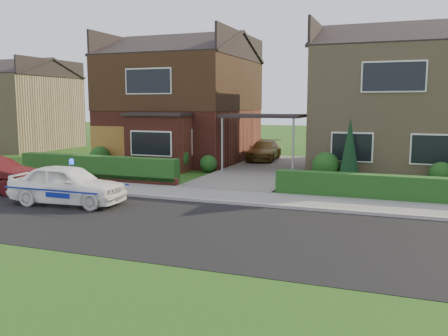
% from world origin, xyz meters
% --- Properties ---
extents(ground, '(120.00, 120.00, 0.00)m').
position_xyz_m(ground, '(0.00, 0.00, 0.00)').
color(ground, '#1A4312').
rests_on(ground, ground).
extents(road, '(60.00, 6.00, 0.02)m').
position_xyz_m(road, '(0.00, 0.00, 0.00)').
color(road, black).
rests_on(road, ground).
extents(kerb, '(60.00, 0.16, 0.12)m').
position_xyz_m(kerb, '(0.00, 3.05, 0.06)').
color(kerb, '#9E9993').
rests_on(kerb, ground).
extents(sidewalk, '(60.00, 2.00, 0.10)m').
position_xyz_m(sidewalk, '(0.00, 4.10, 0.05)').
color(sidewalk, slate).
rests_on(sidewalk, ground).
extents(grass_verge, '(60.00, 4.00, 0.01)m').
position_xyz_m(grass_verge, '(0.00, -5.00, 0.00)').
color(grass_verge, '#1A4312').
rests_on(grass_verge, ground).
extents(driveway, '(3.80, 12.00, 0.12)m').
position_xyz_m(driveway, '(0.00, 11.00, 0.06)').
color(driveway, '#666059').
rests_on(driveway, ground).
extents(house_left, '(7.50, 9.53, 7.25)m').
position_xyz_m(house_left, '(-5.78, 13.90, 3.81)').
color(house_left, maroon).
rests_on(house_left, ground).
extents(house_right, '(7.50, 8.06, 7.25)m').
position_xyz_m(house_right, '(5.80, 13.99, 3.66)').
color(house_right, '#957F5B').
rests_on(house_right, ground).
extents(carport_link, '(3.80, 3.00, 2.77)m').
position_xyz_m(carport_link, '(0.00, 10.95, 2.66)').
color(carport_link, black).
rests_on(carport_link, ground).
extents(garage_door, '(2.20, 0.10, 2.10)m').
position_xyz_m(garage_door, '(-8.25, 9.96, 1.05)').
color(garage_door, brown).
rests_on(garage_door, ground).
extents(dwarf_wall, '(7.70, 0.25, 0.36)m').
position_xyz_m(dwarf_wall, '(-5.80, 5.30, 0.18)').
color(dwarf_wall, maroon).
rests_on(dwarf_wall, ground).
extents(hedge_left, '(7.50, 0.55, 0.90)m').
position_xyz_m(hedge_left, '(-5.80, 5.45, 0.00)').
color(hedge_left, '#123A16').
rests_on(hedge_left, ground).
extents(hedge_right, '(7.50, 0.55, 0.80)m').
position_xyz_m(hedge_right, '(5.80, 5.35, 0.00)').
color(hedge_right, '#123A16').
rests_on(hedge_right, ground).
extents(shrub_left_far, '(1.08, 1.08, 1.08)m').
position_xyz_m(shrub_left_far, '(-8.50, 9.50, 0.54)').
color(shrub_left_far, '#123A16').
rests_on(shrub_left_far, ground).
extents(shrub_left_mid, '(1.32, 1.32, 1.32)m').
position_xyz_m(shrub_left_mid, '(-4.00, 9.30, 0.66)').
color(shrub_left_mid, '#123A16').
rests_on(shrub_left_mid, ground).
extents(shrub_left_near, '(0.84, 0.84, 0.84)m').
position_xyz_m(shrub_left_near, '(-2.40, 9.60, 0.42)').
color(shrub_left_near, '#123A16').
rests_on(shrub_left_near, ground).
extents(shrub_right_near, '(1.20, 1.20, 1.20)m').
position_xyz_m(shrub_right_near, '(3.20, 9.40, 0.60)').
color(shrub_right_near, '#123A16').
rests_on(shrub_right_near, ground).
extents(shrub_right_mid, '(0.96, 0.96, 0.96)m').
position_xyz_m(shrub_right_mid, '(7.80, 9.50, 0.48)').
color(shrub_right_mid, '#123A16').
rests_on(shrub_right_mid, ground).
extents(conifer_a, '(0.90, 0.90, 2.60)m').
position_xyz_m(conifer_a, '(4.20, 9.20, 1.30)').
color(conifer_a, black).
rests_on(conifer_a, ground).
extents(neighbour_left, '(6.50, 7.00, 5.20)m').
position_xyz_m(neighbour_left, '(-20.00, 16.00, 2.60)').
color(neighbour_left, '#957F5B').
rests_on(neighbour_left, ground).
extents(police_car, '(3.54, 3.96, 1.48)m').
position_xyz_m(police_car, '(-3.93, 1.20, 0.66)').
color(police_car, white).
rests_on(police_car, ground).
extents(driveway_car, '(1.77, 3.82, 1.08)m').
position_xyz_m(driveway_car, '(-1.00, 14.50, 0.66)').
color(driveway_car, brown).
rests_on(driveway_car, driveway).
extents(potted_plant_a, '(0.48, 0.38, 0.81)m').
position_xyz_m(potted_plant_a, '(-9.00, 6.63, 0.41)').
color(potted_plant_a, gray).
rests_on(potted_plant_a, ground).
extents(potted_plant_b, '(0.50, 0.47, 0.72)m').
position_xyz_m(potted_plant_b, '(-5.26, 8.80, 0.36)').
color(potted_plant_b, gray).
rests_on(potted_plant_b, ground).
extents(potted_plant_c, '(0.50, 0.50, 0.74)m').
position_xyz_m(potted_plant_c, '(-3.60, 6.63, 0.37)').
color(potted_plant_c, gray).
rests_on(potted_plant_c, ground).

